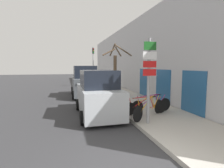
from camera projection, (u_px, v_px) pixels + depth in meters
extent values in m
plane|color=#333335|center=(87.00, 95.00, 14.67)|extent=(80.00, 80.00, 0.00)
cube|color=#ADA89E|center=(109.00, 89.00, 18.02)|extent=(3.20, 32.00, 0.15)
cube|color=#BCBCC1|center=(125.00, 58.00, 18.13)|extent=(0.20, 32.00, 6.50)
cube|color=#26598C|center=(193.00, 92.00, 8.42)|extent=(0.03, 1.65, 2.08)
cube|color=#26598C|center=(163.00, 86.00, 11.03)|extent=(0.03, 1.65, 2.08)
cube|color=#26598C|center=(144.00, 82.00, 13.63)|extent=(0.03, 1.65, 2.08)
cylinder|color=#939399|center=(149.00, 81.00, 6.90)|extent=(0.12, 0.12, 3.38)
cube|color=#19591E|center=(150.00, 46.00, 6.69)|extent=(0.51, 0.02, 0.32)
cube|color=white|center=(150.00, 56.00, 6.72)|extent=(0.59, 0.02, 0.30)
cube|color=red|center=(150.00, 64.00, 6.76)|extent=(0.56, 0.02, 0.25)
cube|color=red|center=(150.00, 72.00, 6.79)|extent=(0.55, 0.02, 0.26)
cylinder|color=black|center=(138.00, 114.00, 7.15)|extent=(0.59, 0.41, 0.68)
cylinder|color=black|center=(158.00, 106.00, 8.49)|extent=(0.59, 0.41, 0.68)
cylinder|color=orange|center=(147.00, 104.00, 7.62)|extent=(0.86, 0.59, 0.56)
cylinder|color=orange|center=(148.00, 98.00, 7.66)|extent=(1.00, 0.68, 0.09)
cylinder|color=orange|center=(153.00, 102.00, 8.06)|extent=(0.20, 0.15, 0.49)
cylinder|color=orange|center=(155.00, 107.00, 8.25)|extent=(0.54, 0.38, 0.08)
cylinder|color=orange|center=(156.00, 102.00, 8.29)|extent=(0.41, 0.29, 0.55)
cylinder|color=orange|center=(139.00, 107.00, 7.18)|extent=(0.19, 0.14, 0.59)
cube|color=black|center=(154.00, 96.00, 8.10)|extent=(0.21, 0.18, 0.04)
cylinder|color=#99999E|center=(140.00, 99.00, 7.22)|extent=(0.26, 0.38, 0.02)
cylinder|color=black|center=(129.00, 109.00, 8.07)|extent=(0.63, 0.06, 0.63)
cylinder|color=black|center=(160.00, 107.00, 8.55)|extent=(0.63, 0.06, 0.63)
cylinder|color=red|center=(141.00, 102.00, 8.22)|extent=(0.93, 0.07, 0.52)
cylinder|color=red|center=(143.00, 97.00, 8.22)|extent=(1.08, 0.08, 0.08)
cylinder|color=red|center=(152.00, 102.00, 8.38)|extent=(0.20, 0.04, 0.46)
cylinder|color=red|center=(155.00, 107.00, 8.46)|extent=(0.58, 0.05, 0.08)
cylinder|color=red|center=(157.00, 102.00, 8.47)|extent=(0.44, 0.04, 0.51)
cylinder|color=red|center=(131.00, 103.00, 8.07)|extent=(0.20, 0.04, 0.55)
cube|color=black|center=(153.00, 97.00, 8.38)|extent=(0.20, 0.09, 0.04)
cylinder|color=#99999E|center=(133.00, 97.00, 8.06)|extent=(0.04, 0.44, 0.02)
cylinder|color=black|center=(137.00, 108.00, 8.29)|extent=(0.66, 0.14, 0.66)
cylinder|color=black|center=(165.00, 104.00, 8.95)|extent=(0.66, 0.14, 0.66)
cylinder|color=#8C1E72|center=(148.00, 100.00, 8.51)|extent=(0.92, 0.18, 0.55)
cylinder|color=#8C1E72|center=(150.00, 95.00, 8.52)|extent=(1.07, 0.20, 0.09)
cylinder|color=#8C1E72|center=(157.00, 100.00, 8.72)|extent=(0.20, 0.07, 0.48)
cylinder|color=#8C1E72|center=(160.00, 104.00, 8.83)|extent=(0.58, 0.12, 0.08)
cylinder|color=#8C1E72|center=(162.00, 100.00, 8.84)|extent=(0.44, 0.10, 0.53)
cylinder|color=#8C1E72|center=(139.00, 102.00, 8.30)|extent=(0.20, 0.06, 0.57)
cube|color=black|center=(159.00, 95.00, 8.73)|extent=(0.21, 0.11, 0.04)
cylinder|color=#99999E|center=(140.00, 96.00, 8.30)|extent=(0.09, 0.44, 0.02)
cube|color=#B2B7BC|center=(98.00, 99.00, 8.70)|extent=(1.79, 4.20, 1.24)
cube|color=black|center=(98.00, 79.00, 8.43)|extent=(1.60, 2.19, 0.84)
cylinder|color=black|center=(78.00, 105.00, 9.77)|extent=(0.22, 0.60, 0.60)
cylinder|color=black|center=(109.00, 103.00, 10.22)|extent=(0.22, 0.60, 0.60)
cylinder|color=black|center=(83.00, 118.00, 7.27)|extent=(0.22, 0.60, 0.60)
cylinder|color=black|center=(123.00, 115.00, 7.73)|extent=(0.22, 0.60, 0.60)
cube|color=#51565B|center=(85.00, 86.00, 14.18)|extent=(1.90, 4.23, 1.34)
cube|color=black|center=(85.00, 72.00, 13.90)|extent=(1.70, 2.21, 0.95)
cylinder|color=black|center=(73.00, 90.00, 15.26)|extent=(0.23, 0.65, 0.65)
cylinder|color=black|center=(94.00, 90.00, 15.72)|extent=(0.23, 0.65, 0.65)
cylinder|color=black|center=(74.00, 95.00, 12.74)|extent=(0.23, 0.65, 0.65)
cylinder|color=black|center=(99.00, 94.00, 13.20)|extent=(0.23, 0.65, 0.65)
cylinder|color=#333338|center=(111.00, 85.00, 17.86)|extent=(0.15, 0.15, 0.79)
cylinder|color=#333338|center=(109.00, 85.00, 17.75)|extent=(0.15, 0.15, 0.79)
cylinder|color=navy|center=(110.00, 78.00, 17.73)|extent=(0.36, 0.36, 0.62)
sphere|color=tan|center=(110.00, 74.00, 17.69)|extent=(0.21, 0.21, 0.21)
cylinder|color=#333338|center=(100.00, 82.00, 20.11)|extent=(0.15, 0.15, 0.83)
cylinder|color=#333338|center=(102.00, 82.00, 20.09)|extent=(0.15, 0.15, 0.83)
cylinder|color=navy|center=(101.00, 76.00, 20.02)|extent=(0.38, 0.38, 0.65)
sphere|color=tan|center=(101.00, 72.00, 19.98)|extent=(0.22, 0.22, 0.22)
cylinder|color=brown|center=(115.00, 78.00, 11.39)|extent=(0.21, 0.21, 2.97)
cylinder|color=brown|center=(118.00, 51.00, 11.47)|extent=(0.61, 0.50, 0.63)
cylinder|color=brown|center=(109.00, 52.00, 11.09)|extent=(0.88, 0.13, 0.49)
cylinder|color=brown|center=(123.00, 50.00, 11.36)|extent=(1.18, 0.11, 0.75)
cylinder|color=brown|center=(113.00, 50.00, 11.36)|extent=(0.35, 0.50, 0.81)
cylinder|color=#939399|center=(93.00, 66.00, 20.39)|extent=(0.10, 0.10, 4.50)
cube|color=black|center=(93.00, 51.00, 20.11)|extent=(0.20, 0.16, 0.64)
sphere|color=red|center=(93.00, 49.00, 20.00)|extent=(0.11, 0.11, 0.11)
sphere|color=orange|center=(93.00, 51.00, 20.02)|extent=(0.11, 0.11, 0.11)
sphere|color=green|center=(93.00, 52.00, 20.04)|extent=(0.11, 0.11, 0.11)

